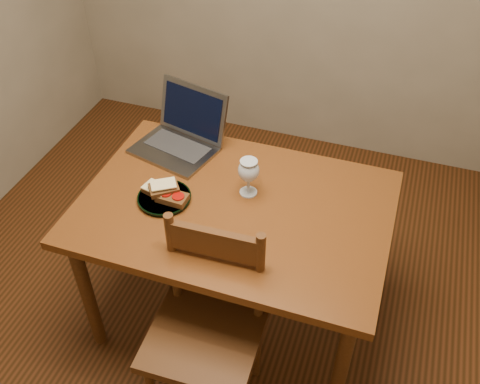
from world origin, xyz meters
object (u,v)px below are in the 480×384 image
(table, at_px, (235,219))
(laptop, at_px, (183,132))
(plate, at_px, (164,198))
(milk_glass, at_px, (249,177))
(chair, at_px, (205,325))

(table, bearing_deg, laptop, 138.91)
(plate, height_order, milk_glass, milk_glass)
(chair, xyz_separation_m, laptop, (-0.41, 0.77, 0.31))
(milk_glass, xyz_separation_m, laptop, (-0.41, 0.23, -0.02))
(plate, height_order, laptop, laptop)
(table, height_order, laptop, laptop)
(plate, bearing_deg, chair, -49.26)
(table, height_order, plate, plate)
(plate, distance_m, milk_glass, 0.37)
(plate, bearing_deg, milk_glass, 26.13)
(chair, relative_size, milk_glass, 2.64)
(table, xyz_separation_m, laptop, (-0.37, 0.33, 0.16))
(table, height_order, milk_glass, milk_glass)
(table, xyz_separation_m, chair, (0.03, -0.45, -0.15))
(table, distance_m, milk_glass, 0.20)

